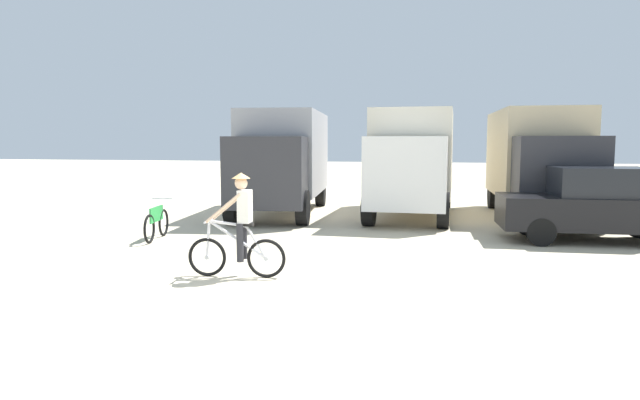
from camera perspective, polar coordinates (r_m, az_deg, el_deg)
ground_plane at (r=8.70m, az=-2.70°, el=-9.63°), size 120.00×120.00×0.00m
box_truck_grey_hauler at (r=18.46m, az=-3.81°, el=4.45°), size 3.14×6.98×3.35m
box_truck_cream_rv at (r=18.18m, az=9.54°, el=4.36°), size 2.47×6.78×3.35m
box_truck_tan_camper at (r=18.66m, az=21.37°, el=4.07°), size 2.64×6.84×3.35m
sedan_parked at (r=14.57m, az=26.29°, el=-0.43°), size 4.29×1.99×1.76m
cyclist_orange_shirt at (r=9.71m, az=-8.24°, el=-2.95°), size 1.73×0.52×1.82m
bicycle_spare at (r=14.00m, az=-16.36°, el=-2.29°), size 0.53×1.71×0.97m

